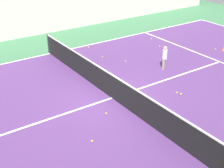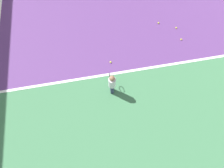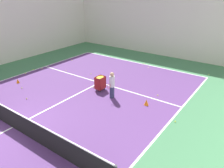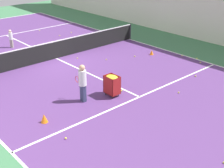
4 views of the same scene
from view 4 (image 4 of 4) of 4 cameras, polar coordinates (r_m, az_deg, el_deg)
ground_plane at (r=18.58m, az=-10.14°, el=4.62°), size 35.32×35.32×0.00m
court_playing_area at (r=18.58m, az=-10.14°, el=4.62°), size 11.98×24.37×0.00m
line_sideline_left at (r=22.13m, az=3.14°, el=8.20°), size 0.10×24.37×0.00m
line_service_near at (r=24.31m, az=-18.76°, el=8.44°), size 11.98×0.10×0.00m
line_service_far at (r=13.75m, az=5.06°, el=-2.36°), size 11.98×0.10×0.00m
line_centre_service at (r=18.58m, az=-10.14°, el=4.63°), size 0.10×13.40×0.00m
tennis_net at (r=18.40m, az=-10.27°, el=6.22°), size 12.28×0.10×1.06m
coach_at_net at (r=13.01m, az=-5.41°, el=0.61°), size 0.35×0.66×1.66m
child_midcourt at (r=21.12m, az=-18.02°, el=8.11°), size 0.31×0.31×1.16m
ball_cart at (r=13.54m, az=0.00°, el=0.41°), size 0.48×0.65×0.96m
training_cone_1 at (r=12.04m, az=-12.30°, el=-6.14°), size 0.27×0.27×0.34m
training_cone_2 at (r=19.03m, az=7.27°, el=5.77°), size 0.23×0.23×0.30m
tennis_ball_0 at (r=18.34m, az=-6.35°, el=4.72°), size 0.07×0.07×0.07m
tennis_ball_4 at (r=24.13m, az=-1.58°, el=9.68°), size 0.07×0.07×0.07m
tennis_ball_5 at (r=23.20m, az=-9.56°, el=8.75°), size 0.07×0.07×0.07m
tennis_ball_6 at (r=23.84m, az=-7.47°, el=9.31°), size 0.07×0.07×0.07m
tennis_ball_7 at (r=19.68m, az=-12.14°, el=5.69°), size 0.07×0.07×0.07m
tennis_ball_13 at (r=16.31m, az=15.04°, el=1.43°), size 0.07×0.07×0.07m
tennis_ball_15 at (r=24.91m, az=-13.12°, el=9.54°), size 0.07×0.07×0.07m
tennis_ball_16 at (r=19.12m, az=12.69°, el=5.09°), size 0.07×0.07×0.07m
tennis_ball_17 at (r=18.25m, az=15.84°, el=3.80°), size 0.07×0.07×0.07m
tennis_ball_18 at (r=18.04m, az=-1.04°, el=4.52°), size 0.07×0.07×0.07m
tennis_ball_21 at (r=21.28m, az=-10.63°, el=7.24°), size 0.07×0.07×0.07m
tennis_ball_22 at (r=10.44m, az=19.81°, el=-13.34°), size 0.07×0.07×0.07m
tennis_ball_23 at (r=18.87m, az=15.26°, el=4.55°), size 0.07×0.07×0.07m
tennis_ball_26 at (r=11.02m, az=-8.46°, el=-9.78°), size 0.07×0.07×0.07m
tennis_ball_27 at (r=14.18m, az=1.73°, el=-1.25°), size 0.07×0.07×0.07m
tennis_ball_29 at (r=21.15m, az=-11.01°, el=7.10°), size 0.07×0.07×0.07m
tennis_ball_30 at (r=14.35m, az=12.10°, el=-1.51°), size 0.07×0.07×0.07m
tennis_ball_31 at (r=18.57m, az=4.17°, el=5.06°), size 0.07×0.07×0.07m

